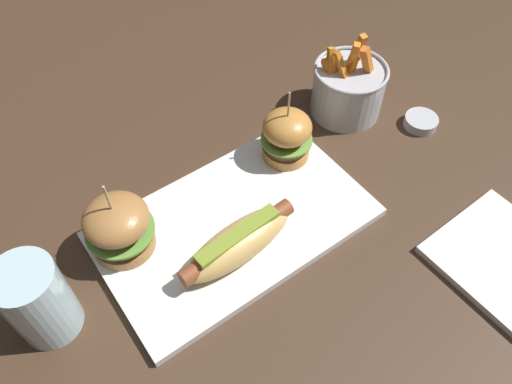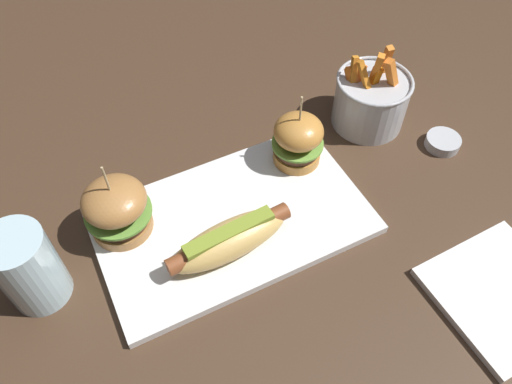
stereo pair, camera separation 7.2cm
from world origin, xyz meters
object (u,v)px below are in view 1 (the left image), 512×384
(water_glass, at_px, (38,301))
(side_plate, at_px, (503,259))
(fries_bucket, at_px, (348,89))
(sauce_ramekin, at_px, (421,121))
(platter_main, at_px, (235,224))
(hot_dog, at_px, (238,242))
(slider_right, at_px, (287,135))
(slider_left, at_px, (119,227))

(water_glass, bearing_deg, side_plate, -27.51)
(fries_bucket, bearing_deg, sauce_ramekin, -53.53)
(platter_main, distance_m, fries_bucket, 0.32)
(hot_dog, xyz_separation_m, side_plate, (0.30, -0.23, -0.03))
(fries_bucket, xyz_separation_m, water_glass, (-0.58, -0.08, 0.01))
(water_glass, bearing_deg, slider_right, 6.25)
(platter_main, xyz_separation_m, fries_bucket, (0.31, 0.09, 0.04))
(water_glass, bearing_deg, fries_bucket, 7.76)
(side_plate, bearing_deg, platter_main, 135.17)
(slider_left, relative_size, sauce_ramekin, 2.28)
(platter_main, relative_size, fries_bucket, 2.69)
(fries_bucket, bearing_deg, hot_dog, -156.84)
(hot_dog, bearing_deg, sauce_ramekin, 4.53)
(slider_right, bearing_deg, sauce_ramekin, -17.30)
(platter_main, xyz_separation_m, side_plate, (0.28, -0.27, -0.00))
(fries_bucket, distance_m, water_glass, 0.59)
(slider_left, bearing_deg, water_glass, -161.30)
(slider_right, bearing_deg, water_glass, -173.75)
(hot_dog, xyz_separation_m, sauce_ramekin, (0.41, 0.03, -0.03))
(platter_main, distance_m, side_plate, 0.39)
(platter_main, bearing_deg, slider_left, 158.60)
(side_plate, bearing_deg, sauce_ramekin, 66.73)
(fries_bucket, xyz_separation_m, sauce_ramekin, (0.08, -0.11, -0.04))
(slider_right, distance_m, water_glass, 0.42)
(slider_right, relative_size, sauce_ramekin, 2.27)
(side_plate, bearing_deg, slider_left, 141.96)
(slider_left, bearing_deg, fries_bucket, 4.51)
(slider_right, height_order, fries_bucket, fries_bucket)
(platter_main, xyz_separation_m, slider_right, (0.14, 0.06, 0.05))
(platter_main, height_order, hot_dog, hot_dog)
(platter_main, xyz_separation_m, hot_dog, (-0.03, -0.05, 0.03))
(slider_left, distance_m, fries_bucket, 0.46)
(sauce_ramekin, relative_size, side_plate, 0.33)
(hot_dog, distance_m, water_glass, 0.26)
(slider_left, relative_size, slider_right, 1.01)
(hot_dog, height_order, sauce_ramekin, hot_dog)
(slider_left, height_order, fries_bucket, fries_bucket)
(platter_main, relative_size, sauce_ramekin, 6.85)
(hot_dog, relative_size, side_plate, 1.08)
(platter_main, relative_size, slider_left, 3.00)
(fries_bucket, bearing_deg, water_glass, -172.24)
(slider_right, bearing_deg, fries_bucket, 11.62)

